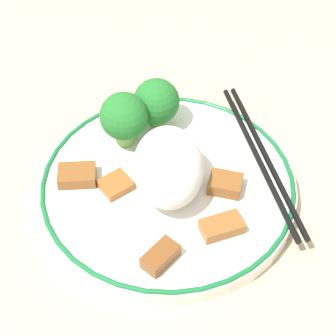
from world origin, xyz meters
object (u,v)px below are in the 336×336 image
Objects in this scene: broccoli_back_left at (156,102)px; broccoli_back_center at (124,117)px; chopsticks at (262,157)px; plate at (168,186)px.

broccoli_back_center is at bearing -51.96° from broccoli_back_left.
broccoli_back_left is 0.26× the size of chopsticks.
chopsticks is (0.03, 0.14, -0.03)m from broccoli_back_center.
broccoli_back_left is at bearing -173.98° from plate.
broccoli_back_center is at bearing -102.56° from chopsticks.
broccoli_back_center is (-0.06, -0.04, 0.04)m from plate.
broccoli_back_center reaches higher than broccoli_back_left.
broccoli_back_left reaches higher than plate.
plate is 4.54× the size of broccoli_back_left.
plate is at bearing 36.24° from broccoli_back_center.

